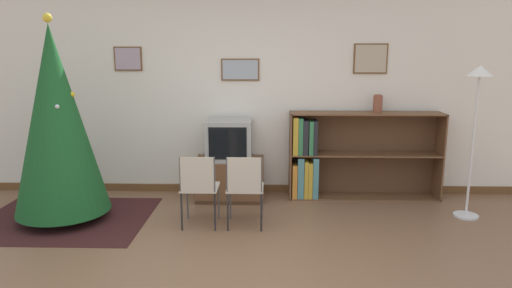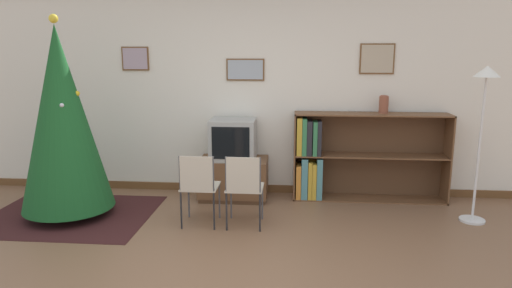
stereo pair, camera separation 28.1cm
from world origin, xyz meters
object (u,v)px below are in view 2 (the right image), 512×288
object	(u,v)px
television	(233,139)
folding_chair_left	(199,185)
tv_console	(234,178)
standing_lamp	(484,104)
folding_chair_right	(244,186)
vase	(384,104)
christmas_tree	(62,119)
bookshelf	(340,158)

from	to	relation	value
television	folding_chair_left	world-z (taller)	television
tv_console	standing_lamp	size ratio (longest dim) A/B	0.50
folding_chair_right	standing_lamp	distance (m)	2.75
television	standing_lamp	distance (m)	2.94
vase	folding_chair_right	bearing A→B (deg)	-145.34
christmas_tree	bookshelf	world-z (taller)	christmas_tree
television	folding_chair_right	world-z (taller)	television
folding_chair_right	vase	world-z (taller)	vase
folding_chair_left	standing_lamp	bearing A→B (deg)	7.65
folding_chair_right	standing_lamp	xyz separation A→B (m)	(2.57, 0.41, 0.87)
christmas_tree	folding_chair_right	size ratio (longest dim) A/B	2.80
christmas_tree	bookshelf	size ratio (longest dim) A/B	1.17
standing_lamp	vase	bearing A→B (deg)	141.75
tv_console	standing_lamp	distance (m)	3.08
bookshelf	vase	bearing A→B (deg)	3.03
folding_chair_right	standing_lamp	bearing A→B (deg)	9.11
tv_console	folding_chair_left	size ratio (longest dim) A/B	1.07
television	vase	size ratio (longest dim) A/B	2.53
christmas_tree	folding_chair_left	xyz separation A→B (m)	(1.59, -0.20, -0.68)
standing_lamp	folding_chair_right	bearing A→B (deg)	-170.89
tv_console	standing_lamp	world-z (taller)	standing_lamp
christmas_tree	standing_lamp	xyz separation A→B (m)	(4.66, 0.21, 0.20)
folding_chair_right	folding_chair_left	bearing A→B (deg)	180.00
folding_chair_left	bookshelf	bearing A→B (deg)	34.38
folding_chair_left	standing_lamp	size ratio (longest dim) A/B	0.47
bookshelf	standing_lamp	bearing A→B (deg)	-25.88
standing_lamp	folding_chair_left	bearing A→B (deg)	-172.35
television	folding_chair_left	size ratio (longest dim) A/B	0.70
christmas_tree	folding_chair_left	distance (m)	1.74
tv_console	vase	distance (m)	2.14
folding_chair_right	bookshelf	distance (m)	1.59
christmas_tree	standing_lamp	size ratio (longest dim) A/B	1.31
christmas_tree	television	bearing A→B (deg)	23.38
folding_chair_left	bookshelf	xyz separation A→B (m)	(1.63, 1.11, 0.07)
tv_console	bookshelf	size ratio (longest dim) A/B	0.45
christmas_tree	tv_console	xyz separation A→B (m)	(1.84, 0.80, -0.88)
standing_lamp	christmas_tree	bearing A→B (deg)	-177.42
vase	standing_lamp	size ratio (longest dim) A/B	0.13
christmas_tree	standing_lamp	distance (m)	4.67
christmas_tree	tv_console	world-z (taller)	christmas_tree
bookshelf	standing_lamp	world-z (taller)	standing_lamp
vase	christmas_tree	bearing A→B (deg)	-165.91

